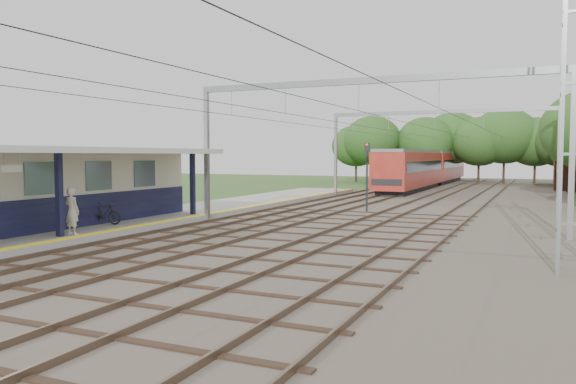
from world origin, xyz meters
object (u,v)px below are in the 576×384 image
Objects in this scene: person at (72,211)px; signal_post at (367,169)px; bicycle at (104,213)px; train at (429,167)px.

signal_post is at bearing -109.89° from person.
person is 0.44× the size of signal_post.
bicycle is 0.39× the size of signal_post.
person is at bearing -170.83° from bicycle.
signal_post is (1.85, -30.31, 0.46)m from train.
bicycle is at bearing -98.51° from train.
person is 0.05× the size of train.
person is 1.12× the size of bicycle.
train is 30.37m from signal_post.
person is at bearing -96.57° from train.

